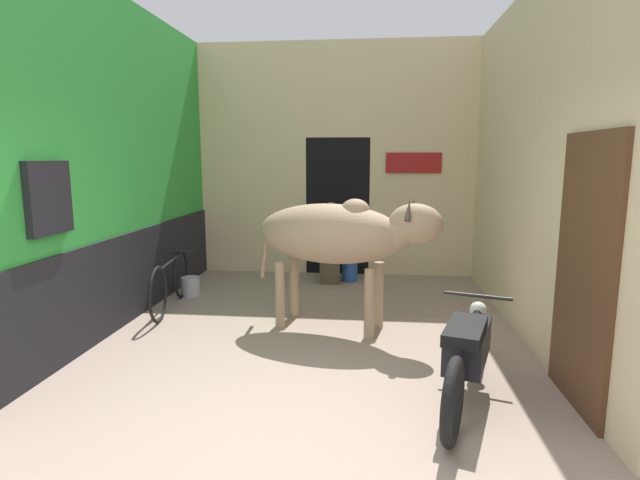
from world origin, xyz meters
The scene contains 10 objects.
ground_plane centered at (0.00, 0.00, 0.00)m, with size 30.00×30.00×0.00m, color gray.
wall_left_shopfront centered at (-2.31, 2.58, 1.80)m, with size 0.25×5.18×3.72m.
wall_back_with_doorway centered at (0.02, 5.43, 1.59)m, with size 4.45×0.93×3.72m.
wall_right_with_door centered at (2.31, 2.54, 1.83)m, with size 0.22×5.18×3.72m.
cow centered at (0.25, 2.50, 1.07)m, with size 2.14×1.13×1.51m.
motorcycle_near centered at (1.38, 0.92, 0.41)m, with size 0.79×1.91×0.73m.
bicycle centered at (-1.92, 3.00, 0.34)m, with size 0.44×1.72×0.68m.
shopkeeper_seated centered at (-0.02, 4.60, 0.65)m, with size 0.43×0.34×1.23m.
plastic_stool centered at (0.27, 4.70, 0.22)m, with size 0.34×0.34×0.41m.
bucket centered at (-1.90, 3.63, 0.13)m, with size 0.26×0.26×0.26m.
Camera 1 is at (0.61, -2.91, 1.91)m, focal length 28.00 mm.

